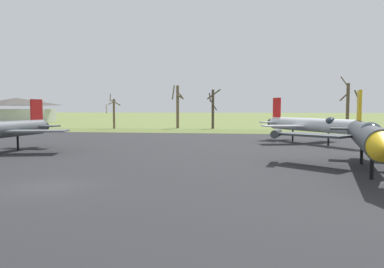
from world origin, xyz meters
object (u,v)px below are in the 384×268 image
Objects in this scene: jet_fighter_front_left at (367,135)px; visitor_building at (17,110)px; info_placard_front_right at (373,145)px; jet_fighter_front_right at (312,124)px.

jet_fighter_front_left is 0.76× the size of visitor_building.
jet_fighter_front_left reaches higher than info_placard_front_right.
jet_fighter_front_right is at bearing -38.34° from visitor_building.
visitor_building is at bearing 140.20° from info_placard_front_right.
jet_fighter_front_right is 0.65× the size of visitor_building.
jet_fighter_front_left is 12.27m from info_placard_front_right.
info_placard_front_right is (4.02, 11.48, -1.61)m from jet_fighter_front_left.
jet_fighter_front_right is at bearing 90.86° from jet_fighter_front_left.
info_placard_front_right is (4.29, -6.61, -1.50)m from jet_fighter_front_right.
jet_fighter_front_left reaches higher than jet_fighter_front_right.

